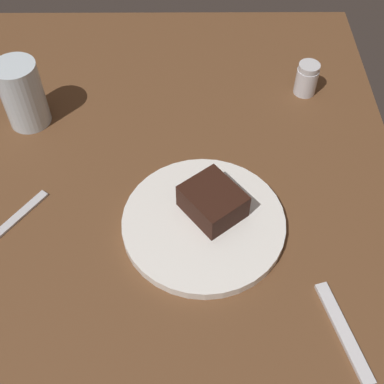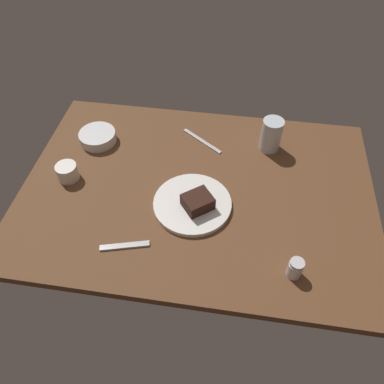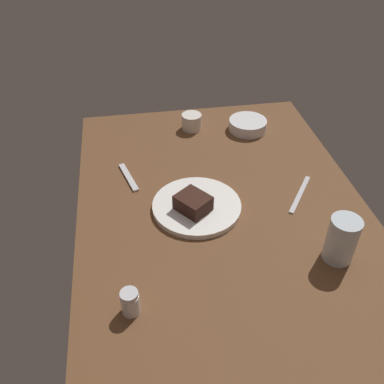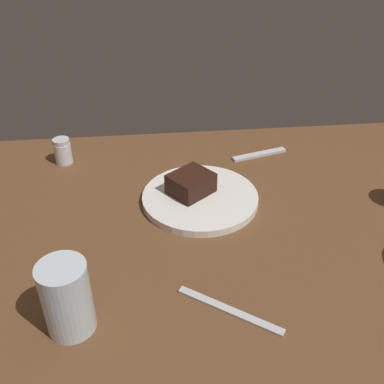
% 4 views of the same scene
% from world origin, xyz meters
% --- Properties ---
extents(dining_table, '(1.20, 0.84, 0.03)m').
position_xyz_m(dining_table, '(0.00, 0.00, 0.01)').
color(dining_table, brown).
rests_on(dining_table, ground).
extents(dessert_plate, '(0.26, 0.26, 0.02)m').
position_xyz_m(dessert_plate, '(-0.01, -0.08, 0.04)').
color(dessert_plate, white).
rests_on(dessert_plate, dining_table).
extents(chocolate_cake_slice, '(0.12, 0.11, 0.05)m').
position_xyz_m(chocolate_cake_slice, '(0.01, -0.09, 0.07)').
color(chocolate_cake_slice, black).
rests_on(chocolate_cake_slice, dessert_plate).
extents(salt_shaker, '(0.04, 0.04, 0.07)m').
position_xyz_m(salt_shaker, '(0.32, -0.28, 0.06)').
color(salt_shaker, silver).
rests_on(salt_shaker, dining_table).
extents(water_glass, '(0.08, 0.08, 0.13)m').
position_xyz_m(water_glass, '(0.24, 0.24, 0.09)').
color(water_glass, silver).
rests_on(water_glass, dining_table).
extents(side_bowl, '(0.14, 0.14, 0.04)m').
position_xyz_m(side_bowl, '(-0.41, 0.18, 0.05)').
color(side_bowl, silver).
rests_on(side_bowl, dining_table).
extents(coffee_cup, '(0.07, 0.07, 0.06)m').
position_xyz_m(coffee_cup, '(-0.45, -0.02, 0.06)').
color(coffee_cup, silver).
rests_on(coffee_cup, dining_table).
extents(dessert_spoon, '(0.15, 0.06, 0.01)m').
position_xyz_m(dessert_spoon, '(-0.18, -0.27, 0.03)').
color(dessert_spoon, silver).
rests_on(dessert_spoon, dining_table).
extents(butter_knife, '(0.16, 0.12, 0.01)m').
position_xyz_m(butter_knife, '(-0.02, 0.24, 0.03)').
color(butter_knife, silver).
rests_on(butter_knife, dining_table).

